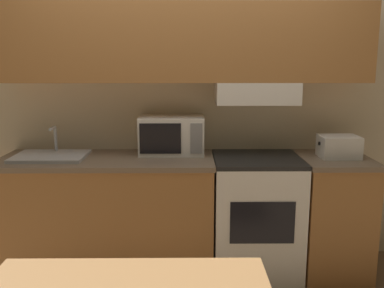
{
  "coord_description": "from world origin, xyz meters",
  "views": [
    {
      "loc": [
        0.02,
        -3.36,
        1.59
      ],
      "look_at": [
        0.05,
        -0.55,
        1.04
      ],
      "focal_mm": 40.0,
      "sensor_mm": 36.0,
      "label": 1
    }
  ],
  "objects_px": {
    "toaster": "(339,146)",
    "microwave": "(172,135)",
    "sink_basin": "(50,156)",
    "stove_range": "(256,214)"
  },
  "relations": [
    {
      "from": "toaster",
      "to": "microwave",
      "type": "bearing_deg",
      "value": 173.35
    },
    {
      "from": "microwave",
      "to": "sink_basin",
      "type": "height_order",
      "value": "microwave"
    },
    {
      "from": "stove_range",
      "to": "toaster",
      "type": "bearing_deg",
      "value": -0.65
    },
    {
      "from": "toaster",
      "to": "sink_basin",
      "type": "xyz_separation_m",
      "value": [
        -2.11,
        0.0,
        -0.07
      ]
    },
    {
      "from": "stove_range",
      "to": "microwave",
      "type": "bearing_deg",
      "value": 167.84
    },
    {
      "from": "stove_range",
      "to": "sink_basin",
      "type": "distance_m",
      "value": 1.58
    },
    {
      "from": "microwave",
      "to": "toaster",
      "type": "relative_size",
      "value": 1.68
    },
    {
      "from": "stove_range",
      "to": "microwave",
      "type": "relative_size",
      "value": 1.82
    },
    {
      "from": "stove_range",
      "to": "sink_basin",
      "type": "bearing_deg",
      "value": -179.9
    },
    {
      "from": "toaster",
      "to": "sink_basin",
      "type": "bearing_deg",
      "value": 179.89
    }
  ]
}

